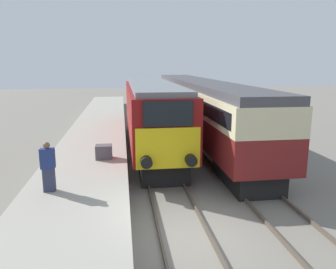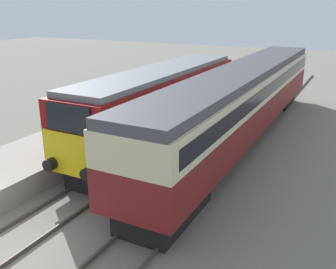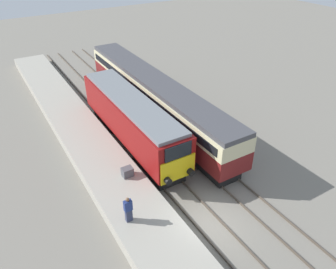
{
  "view_description": "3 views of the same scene",
  "coord_description": "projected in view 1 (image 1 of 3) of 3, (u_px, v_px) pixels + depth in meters",
  "views": [
    {
      "loc": [
        -1.68,
        -8.49,
        4.96
      ],
      "look_at": [
        0.0,
        3.48,
        2.33
      ],
      "focal_mm": 35.0,
      "sensor_mm": 36.0,
      "label": 1
    },
    {
      "loc": [
        8.59,
        -5.76,
        6.71
      ],
      "look_at": [
        1.7,
        7.48,
        1.6
      ],
      "focal_mm": 40.0,
      "sensor_mm": 36.0,
      "label": 2
    },
    {
      "loc": [
        -8.78,
        -10.02,
        14.5
      ],
      "look_at": [
        1.7,
        7.48,
        1.6
      ],
      "focal_mm": 35.0,
      "sensor_mm": 36.0,
      "label": 3
    }
  ],
  "objects": [
    {
      "name": "rails_far_track",
      "position": [
        238.0,
        174.0,
        14.79
      ],
      "size": [
        1.5,
        60.0,
        0.14
      ],
      "color": "#4C4238",
      "rests_on": "ground_plane"
    },
    {
      "name": "locomotive",
      "position": [
        152.0,
        113.0,
        18.71
      ],
      "size": [
        2.7,
        13.54,
        3.89
      ],
      "color": "black",
      "rests_on": "ground_plane"
    },
    {
      "name": "rails_near_track",
      "position": [
        163.0,
        177.0,
        14.32
      ],
      "size": [
        1.51,
        60.0,
        0.14
      ],
      "color": "#4C4238",
      "rests_on": "ground_plane"
    },
    {
      "name": "person_on_platform",
      "position": [
        48.0,
        167.0,
        10.48
      ],
      "size": [
        0.44,
        0.26,
        1.64
      ],
      "color": "#2D334C",
      "rests_on": "platform_left"
    },
    {
      "name": "platform_left",
      "position": [
        92.0,
        154.0,
        16.7
      ],
      "size": [
        3.5,
        50.0,
        0.89
      ],
      "color": "#9E998C",
      "rests_on": "ground_plane"
    },
    {
      "name": "passenger_carriage",
      "position": [
        200.0,
        103.0,
        21.68
      ],
      "size": [
        2.75,
        21.67,
        3.87
      ],
      "color": "black",
      "rests_on": "ground_plane"
    },
    {
      "name": "luggage_crate",
      "position": [
        104.0,
        152.0,
        14.23
      ],
      "size": [
        0.7,
        0.56,
        0.6
      ],
      "color": "#4C4C51",
      "rests_on": "platform_left"
    },
    {
      "name": "ground_plane",
      "position": [
        185.0,
        238.0,
        9.5
      ],
      "size": [
        120.0,
        120.0,
        0.0
      ],
      "primitive_type": "plane",
      "color": "slate"
    }
  ]
}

